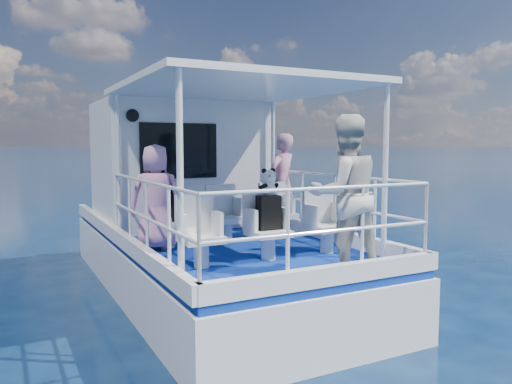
% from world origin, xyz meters
% --- Properties ---
extents(ground, '(2000.00, 2000.00, 0.00)m').
position_xyz_m(ground, '(0.00, 0.00, 0.00)').
color(ground, '#071938').
rests_on(ground, ground).
extents(hull, '(3.00, 7.00, 1.60)m').
position_xyz_m(hull, '(0.00, 1.00, 0.00)').
color(hull, white).
rests_on(hull, ground).
extents(deck, '(2.90, 6.90, 0.10)m').
position_xyz_m(deck, '(0.00, 1.00, 0.85)').
color(deck, navy).
rests_on(deck, hull).
extents(cabin, '(2.85, 2.00, 2.20)m').
position_xyz_m(cabin, '(0.00, 2.30, 2.00)').
color(cabin, white).
rests_on(cabin, deck).
extents(canopy, '(3.00, 3.20, 0.08)m').
position_xyz_m(canopy, '(0.00, -0.20, 3.14)').
color(canopy, white).
rests_on(canopy, cabin).
extents(canopy_posts, '(2.77, 2.97, 2.20)m').
position_xyz_m(canopy_posts, '(0.00, -0.25, 2.00)').
color(canopy_posts, white).
rests_on(canopy_posts, deck).
extents(railings, '(2.84, 3.59, 1.00)m').
position_xyz_m(railings, '(0.00, -0.58, 1.40)').
color(railings, white).
rests_on(railings, deck).
extents(seat_port_fwd, '(0.48, 0.46, 0.38)m').
position_xyz_m(seat_port_fwd, '(-0.90, 0.20, 1.09)').
color(seat_port_fwd, silver).
rests_on(seat_port_fwd, deck).
extents(seat_center_fwd, '(0.48, 0.46, 0.38)m').
position_xyz_m(seat_center_fwd, '(0.00, 0.20, 1.09)').
color(seat_center_fwd, silver).
rests_on(seat_center_fwd, deck).
extents(seat_stbd_fwd, '(0.48, 0.46, 0.38)m').
position_xyz_m(seat_stbd_fwd, '(0.90, 0.20, 1.09)').
color(seat_stbd_fwd, silver).
rests_on(seat_stbd_fwd, deck).
extents(seat_port_aft, '(0.48, 0.46, 0.38)m').
position_xyz_m(seat_port_aft, '(-0.90, -1.10, 1.09)').
color(seat_port_aft, silver).
rests_on(seat_port_aft, deck).
extents(seat_center_aft, '(0.48, 0.46, 0.38)m').
position_xyz_m(seat_center_aft, '(0.00, -1.10, 1.09)').
color(seat_center_aft, silver).
rests_on(seat_center_aft, deck).
extents(seat_stbd_aft, '(0.48, 0.46, 0.38)m').
position_xyz_m(seat_stbd_aft, '(0.90, -1.10, 1.09)').
color(seat_stbd_aft, silver).
rests_on(seat_stbd_aft, deck).
extents(passenger_port_fwd, '(0.65, 0.56, 1.46)m').
position_xyz_m(passenger_port_fwd, '(-1.08, 0.13, 1.63)').
color(passenger_port_fwd, pink).
rests_on(passenger_port_fwd, deck).
extents(passenger_stbd_fwd, '(0.71, 0.61, 1.63)m').
position_xyz_m(passenger_stbd_fwd, '(1.25, 0.70, 1.72)').
color(passenger_stbd_fwd, pink).
rests_on(passenger_stbd_fwd, deck).
extents(passenger_stbd_aft, '(0.97, 0.81, 1.78)m').
position_xyz_m(passenger_stbd_aft, '(0.44, -2.07, 1.79)').
color(passenger_stbd_aft, silver).
rests_on(passenger_stbd_aft, deck).
extents(backpack_port, '(0.31, 0.17, 0.40)m').
position_xyz_m(backpack_port, '(-0.87, 0.15, 1.48)').
color(backpack_port, black).
rests_on(backpack_port, seat_port_fwd).
extents(backpack_center, '(0.29, 0.16, 0.43)m').
position_xyz_m(backpack_center, '(0.01, -1.09, 1.50)').
color(backpack_center, black).
rests_on(backpack_center, seat_center_aft).
extents(compact_camera, '(0.10, 0.06, 0.06)m').
position_xyz_m(compact_camera, '(-0.88, 0.13, 1.72)').
color(compact_camera, black).
rests_on(compact_camera, backpack_port).
extents(panda, '(0.22, 0.18, 0.34)m').
position_xyz_m(panda, '(0.02, -1.06, 1.88)').
color(panda, silver).
rests_on(panda, backpack_center).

